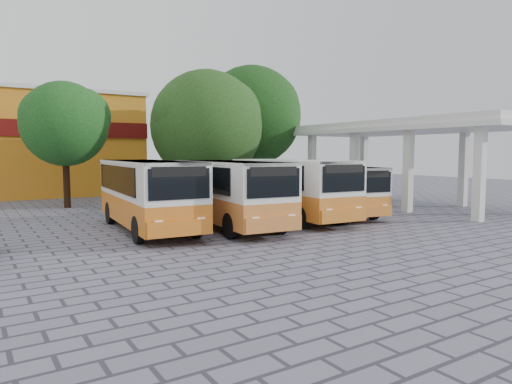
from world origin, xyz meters
TOP-DOWN VIEW (x-y plane):
  - ground at (0.00, 0.00)m, footprint 90.00×90.00m
  - terminal_shelter at (10.50, 4.00)m, footprint 6.80×15.80m
  - shophouse_block at (-11.00, 25.99)m, footprint 20.40×10.40m
  - bus_far_left at (-6.91, 3.72)m, footprint 3.20×8.67m
  - bus_centre_left at (-3.47, 2.64)m, footprint 3.33×8.62m
  - bus_centre_right at (0.36, 3.04)m, footprint 3.18×8.65m
  - bus_far_right at (3.38, 3.29)m, footprint 3.61×7.79m
  - tree_left at (-8.34, 14.52)m, footprint 5.45×5.19m
  - tree_middle at (0.54, 12.84)m, footprint 8.01×7.63m
  - tree_right at (5.45, 14.91)m, footprint 8.11×7.72m

SIDE VIEW (x-z plane):
  - ground at x=0.00m, z-range 0.00..0.00m
  - bus_far_right at x=3.38m, z-range 0.21..2.90m
  - bus_centre_left at x=-3.47m, z-range 0.24..3.27m
  - bus_centre_right at x=0.36m, z-range 0.24..3.30m
  - bus_far_left at x=-6.91m, z-range 0.24..3.31m
  - shophouse_block at x=-11.00m, z-range 0.01..8.31m
  - terminal_shelter at x=10.50m, z-range 2.21..7.61m
  - tree_left at x=-8.34m, z-range 1.46..9.24m
  - tree_middle at x=0.54m, z-range 0.97..10.02m
  - tree_right at x=5.45m, z-range 1.47..11.64m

